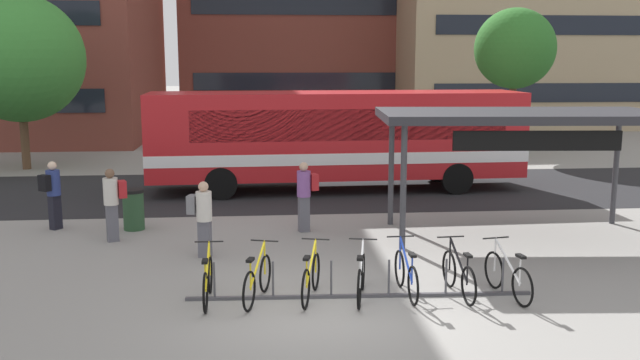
# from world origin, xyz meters

# --- Properties ---
(ground) EXTENTS (200.00, 200.00, 0.00)m
(ground) POSITION_xyz_m (0.00, 0.00, 0.00)
(ground) COLOR gray
(bus_lane_asphalt) EXTENTS (80.00, 7.20, 0.01)m
(bus_lane_asphalt) POSITION_xyz_m (0.00, 10.96, 0.00)
(bus_lane_asphalt) COLOR #232326
(bus_lane_asphalt) RESTS_ON ground
(city_bus) EXTENTS (12.10, 2.93, 3.20)m
(city_bus) POSITION_xyz_m (1.43, 10.96, 1.78)
(city_bus) COLOR red
(city_bus) RESTS_ON ground
(bike_rack) EXTENTS (6.26, 0.31, 0.70)m
(bike_rack) POSITION_xyz_m (0.77, 0.57, 0.09)
(bike_rack) COLOR #47474C
(bike_rack) RESTS_ON ground
(parked_bicycle_yellow_0) EXTENTS (0.52, 1.72, 0.99)m
(parked_bicycle_yellow_0) POSITION_xyz_m (-1.94, 0.55, 0.38)
(parked_bicycle_yellow_0) COLOR black
(parked_bicycle_yellow_0) RESTS_ON ground
(parked_bicycle_yellow_1) EXTENTS (0.65, 1.67, 0.99)m
(parked_bicycle_yellow_1) POSITION_xyz_m (-1.07, 0.54, 0.38)
(parked_bicycle_yellow_1) COLOR black
(parked_bicycle_yellow_1) RESTS_ON ground
(parked_bicycle_yellow_2) EXTENTS (0.62, 1.68, 0.99)m
(parked_bicycle_yellow_2) POSITION_xyz_m (-0.11, 0.57, 0.38)
(parked_bicycle_yellow_2) COLOR black
(parked_bicycle_yellow_2) RESTS_ON ground
(parked_bicycle_white_3) EXTENTS (0.56, 1.70, 0.99)m
(parked_bicycle_white_3) POSITION_xyz_m (0.78, 0.50, 0.38)
(parked_bicycle_white_3) COLOR black
(parked_bicycle_white_3) RESTS_ON ground
(parked_bicycle_blue_4) EXTENTS (0.52, 1.72, 0.99)m
(parked_bicycle_blue_4) POSITION_xyz_m (1.62, 0.61, 0.38)
(parked_bicycle_blue_4) COLOR black
(parked_bicycle_blue_4) RESTS_ON ground
(parked_bicycle_black_5) EXTENTS (0.52, 1.72, 0.99)m
(parked_bicycle_black_5) POSITION_xyz_m (2.57, 0.50, 0.38)
(parked_bicycle_black_5) COLOR black
(parked_bicycle_black_5) RESTS_ON ground
(parked_bicycle_white_6) EXTENTS (0.52, 1.71, 0.99)m
(parked_bicycle_white_6) POSITION_xyz_m (3.43, 0.36, 0.38)
(parked_bicycle_white_6) COLOR black
(parked_bicycle_white_6) RESTS_ON ground
(transit_shelter) EXTENTS (6.84, 3.61, 3.03)m
(transit_shelter) POSITION_xyz_m (5.19, 4.65, 2.84)
(transit_shelter) COLOR #38383D
(transit_shelter) RESTS_ON ground
(commuter_red_pack_0) EXTENTS (0.57, 0.41, 1.75)m
(commuter_red_pack_0) POSITION_xyz_m (0.12, 5.51, 1.01)
(commuter_red_pack_0) COLOR #565660
(commuter_red_pack_0) RESTS_ON ground
(commuter_black_pack_1) EXTENTS (0.55, 0.60, 1.74)m
(commuter_black_pack_1) POSITION_xyz_m (-6.18, 6.25, 1.00)
(commuter_black_pack_1) COLOR black
(commuter_black_pack_1) RESTS_ON ground
(commuter_red_pack_2) EXTENTS (0.60, 0.48, 1.74)m
(commuter_red_pack_2) POSITION_xyz_m (-4.45, 4.97, 1.00)
(commuter_red_pack_2) COLOR #565660
(commuter_red_pack_2) RESTS_ON ground
(commuter_grey_pack_3) EXTENTS (0.58, 0.43, 1.67)m
(commuter_grey_pack_3) POSITION_xyz_m (-2.24, 3.44, 0.96)
(commuter_grey_pack_3) COLOR #565660
(commuter_grey_pack_3) RESTS_ON ground
(trash_bin) EXTENTS (0.55, 0.55, 1.03)m
(trash_bin) POSITION_xyz_m (-4.18, 6.08, 0.52)
(trash_bin) COLOR #284C2D
(trash_bin) RESTS_ON ground
(street_tree_0) EXTENTS (4.90, 4.90, 6.71)m
(street_tree_0) POSITION_xyz_m (-10.08, 16.36, 4.27)
(street_tree_0) COLOR brown
(street_tree_0) RESTS_ON ground
(street_tree_1) EXTENTS (3.54, 3.54, 6.46)m
(street_tree_1) POSITION_xyz_m (10.28, 18.80, 4.68)
(street_tree_1) COLOR brown
(street_tree_1) RESTS_ON ground
(building_centre_block) EXTENTS (14.75, 13.56, 14.13)m
(building_centre_block) POSITION_xyz_m (1.37, 40.21, 7.06)
(building_centre_block) COLOR brown
(building_centre_block) RESTS_ON ground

